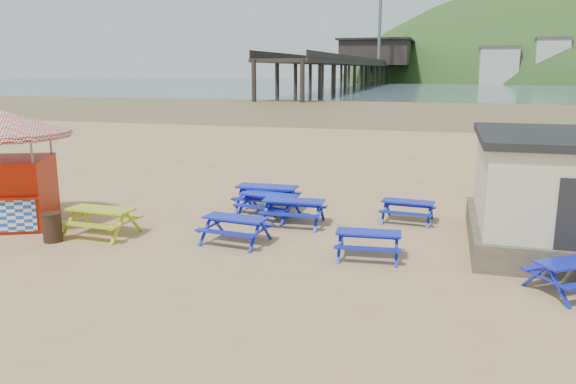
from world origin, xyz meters
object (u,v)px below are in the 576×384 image
(picnic_table_blue_a, at_px, (267,198))
(picnic_table_blue_b, at_px, (269,206))
(picnic_table_yellow, at_px, (101,222))
(ice_cream_kiosk, at_px, (6,154))
(litter_bin, at_px, (52,227))

(picnic_table_blue_a, xyz_separation_m, picnic_table_blue_b, (0.34, -0.85, -0.04))
(picnic_table_blue_b, distance_m, picnic_table_yellow, 5.29)
(picnic_table_blue_a, xyz_separation_m, ice_cream_kiosk, (-7.14, -3.92, 1.83))
(picnic_table_yellow, bearing_deg, ice_cream_kiosk, 178.64)
(picnic_table_blue_b, height_order, picnic_table_yellow, picnic_table_yellow)
(picnic_table_yellow, height_order, ice_cream_kiosk, ice_cream_kiosk)
(picnic_table_blue_a, bearing_deg, litter_bin, -134.37)
(picnic_table_yellow, bearing_deg, picnic_table_blue_b, 41.35)
(picnic_table_blue_a, height_order, ice_cream_kiosk, ice_cream_kiosk)
(picnic_table_blue_b, relative_size, ice_cream_kiosk, 0.40)
(picnic_table_blue_a, relative_size, picnic_table_yellow, 1.04)
(picnic_table_blue_a, distance_m, picnic_table_blue_b, 0.91)
(picnic_table_yellow, xyz_separation_m, litter_bin, (-0.99, -0.90, 0.01))
(litter_bin, bearing_deg, picnic_table_yellow, 42.26)
(ice_cream_kiosk, bearing_deg, picnic_table_yellow, -28.20)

